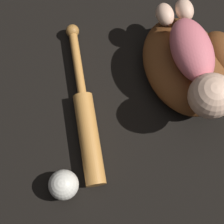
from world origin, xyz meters
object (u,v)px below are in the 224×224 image
baseball (64,185)px  baseball_bat (86,121)px  baseball_glove (191,64)px  baby_figure (198,65)px

baseball → baseball_bat: bearing=147.5°
baseball_glove → baseball_bat: (0.08, -0.32, -0.03)m
baseball → baby_figure: bearing=114.5°
baseball_glove → baby_figure: 0.11m
baby_figure → baseball: bearing=-65.5°
baseball_glove → baseball: 0.48m
baseball_glove → baseball: baseball_glove is taller
baby_figure → baseball_bat: bearing=-84.6°
baseball_glove → baby_figure: bearing=-20.7°
baseball_glove → baseball_bat: baseball_glove is taller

